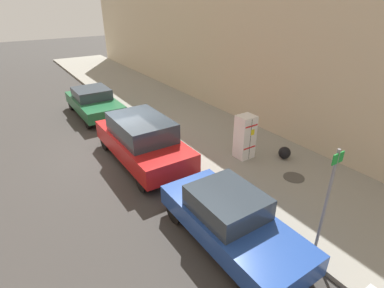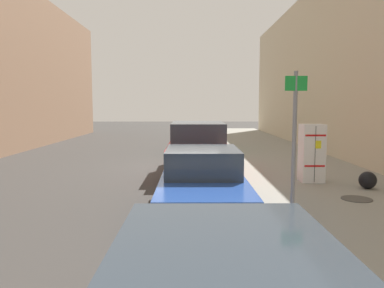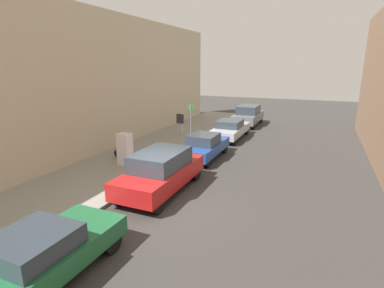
# 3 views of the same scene
# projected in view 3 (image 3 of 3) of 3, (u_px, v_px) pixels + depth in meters

# --- Properties ---
(ground_plane) EXTENTS (80.00, 80.00, 0.00)m
(ground_plane) POSITION_uv_depth(u_px,v_px,m) (159.00, 201.00, 11.72)
(ground_plane) COLOR #383533
(sidewalk_slab) EXTENTS (4.69, 44.00, 0.14)m
(sidewalk_slab) POSITION_uv_depth(u_px,v_px,m) (82.00, 184.00, 13.21)
(sidewalk_slab) COLOR gray
(sidewalk_slab) RESTS_ON ground
(building_facade_near) EXTENTS (2.09, 39.60, 8.25)m
(building_facade_near) POSITION_uv_depth(u_px,v_px,m) (15.00, 89.00, 13.47)
(building_facade_near) COLOR beige
(building_facade_near) RESTS_ON ground
(discarded_refrigerator) EXTENTS (0.64, 0.59, 1.66)m
(discarded_refrigerator) POSITION_uv_depth(u_px,v_px,m) (125.00, 149.00, 15.47)
(discarded_refrigerator) COLOR white
(discarded_refrigerator) RESTS_ON sidewalk_slab
(manhole_cover) EXTENTS (0.70, 0.70, 0.02)m
(manhole_cover) POSITION_uv_depth(u_px,v_px,m) (141.00, 153.00, 17.67)
(manhole_cover) COLOR #47443F
(manhole_cover) RESTS_ON sidewalk_slab
(street_sign_post) EXTENTS (0.36, 0.07, 2.75)m
(street_sign_post) POSITION_uv_depth(u_px,v_px,m) (191.00, 123.00, 18.59)
(street_sign_post) COLOR slate
(street_sign_post) RESTS_ON sidewalk_slab
(trash_bag) EXTENTS (0.46, 0.46, 0.46)m
(trash_bag) POSITION_uv_depth(u_px,v_px,m) (118.00, 153.00, 16.92)
(trash_bag) COLOR black
(trash_bag) RESTS_ON sidewalk_slab
(pedestrian_walking_far) EXTENTS (0.52, 0.24, 1.79)m
(pedestrian_walking_far) POSITION_uv_depth(u_px,v_px,m) (180.00, 121.00, 22.03)
(pedestrian_walking_far) COLOR beige
(pedestrian_walking_far) RESTS_ON sidewalk_slab
(parked_sedan_green) EXTENTS (1.89, 4.32, 1.39)m
(parked_sedan_green) POSITION_uv_depth(u_px,v_px,m) (41.00, 255.00, 7.23)
(parked_sedan_green) COLOR #1E6038
(parked_sedan_green) RESTS_ON ground
(parked_suv_red) EXTENTS (1.97, 4.75, 1.75)m
(parked_suv_red) POSITION_uv_depth(u_px,v_px,m) (161.00, 171.00, 12.46)
(parked_suv_red) COLOR red
(parked_suv_red) RESTS_ON ground
(parked_hatchback_blue) EXTENTS (1.70, 4.16, 1.43)m
(parked_hatchback_blue) POSITION_uv_depth(u_px,v_px,m) (204.00, 146.00, 16.98)
(parked_hatchback_blue) COLOR #23479E
(parked_hatchback_blue) RESTS_ON ground
(parked_sedan_silver) EXTENTS (1.81, 4.67, 1.38)m
(parked_sedan_silver) POSITION_uv_depth(u_px,v_px,m) (230.00, 129.00, 21.60)
(parked_sedan_silver) COLOR silver
(parked_sedan_silver) RESTS_ON ground
(parked_suv_gray) EXTENTS (1.93, 4.62, 1.75)m
(parked_suv_gray) POSITION_uv_depth(u_px,v_px,m) (248.00, 115.00, 26.43)
(parked_suv_gray) COLOR slate
(parked_suv_gray) RESTS_ON ground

